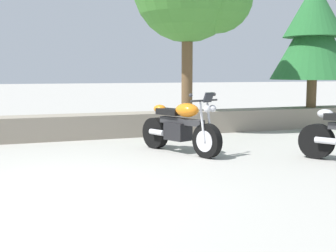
# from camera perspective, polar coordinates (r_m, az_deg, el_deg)

# --- Properties ---
(ground_plane) EXTENTS (120.00, 120.00, 0.00)m
(ground_plane) POSITION_cam_1_polar(r_m,az_deg,el_deg) (5.86, -18.63, -8.61)
(ground_plane) COLOR #A3A099
(stone_wall) EXTENTS (36.00, 0.80, 0.55)m
(stone_wall) POSITION_cam_1_polar(r_m,az_deg,el_deg) (10.53, -19.59, -0.41)
(stone_wall) COLOR gray
(stone_wall) RESTS_ON ground
(motorcycle_orange_centre) EXTENTS (1.00, 1.98, 1.18)m
(motorcycle_orange_centre) POSITION_cam_1_polar(r_m,az_deg,el_deg) (8.51, 1.60, -0.21)
(motorcycle_orange_centre) COLOR black
(motorcycle_orange_centre) RESTS_ON ground
(pine_tree_far_right) EXTENTS (2.34, 2.34, 3.49)m
(pine_tree_far_right) POSITION_cam_1_polar(r_m,az_deg,el_deg) (13.33, 18.03, 11.22)
(pine_tree_far_right) COLOR brown
(pine_tree_far_right) RESTS_ON stone_wall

